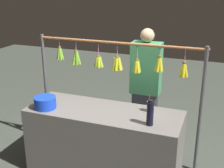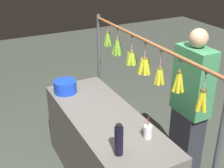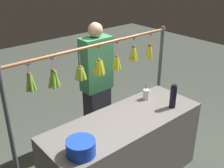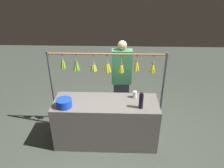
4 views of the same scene
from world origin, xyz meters
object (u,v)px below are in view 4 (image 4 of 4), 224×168
Objects in this scene: water_bottle at (141,101)px; blue_bucket at (64,103)px; drink_cup at (135,94)px; vendor_person at (121,81)px.

blue_bucket is at bearing 0.32° from water_bottle.
drink_cup is at bearing -163.96° from blue_bucket.
blue_bucket is 1.40m from vendor_person.
drink_cup is 0.72m from vendor_person.
vendor_person is at bearing -71.17° from drink_cup.
drink_cup reaches higher than blue_bucket.
drink_cup is (0.08, -0.33, -0.07)m from water_bottle.
drink_cup is at bearing 108.83° from vendor_person.
water_bottle is 0.17× the size of vendor_person.
water_bottle is 1.37× the size of drink_cup.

